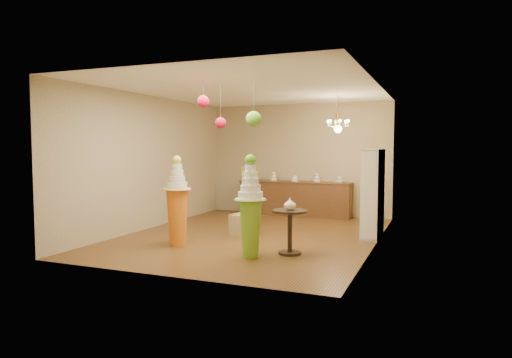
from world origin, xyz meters
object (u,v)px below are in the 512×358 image
at_px(pedestal_green, 250,215).
at_px(sideboard, 295,198).
at_px(pedestal_orange, 177,210).
at_px(round_table, 290,226).

relative_size(pedestal_green, sideboard, 0.57).
height_order(pedestal_green, pedestal_orange, pedestal_green).
relative_size(pedestal_orange, sideboard, 0.55).
bearing_deg(pedestal_orange, round_table, 3.84).
xyz_separation_m(sideboard, round_table, (1.22, -4.27, 0.02)).
relative_size(pedestal_green, pedestal_orange, 1.02).
relative_size(sideboard, round_table, 3.98).
height_order(pedestal_orange, sideboard, pedestal_orange).
bearing_deg(pedestal_green, pedestal_orange, 168.79).
bearing_deg(round_table, pedestal_green, -139.54).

